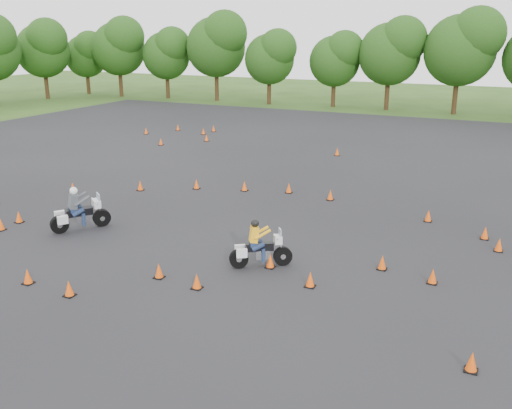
{
  "coord_description": "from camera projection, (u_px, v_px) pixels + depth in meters",
  "views": [
    {
      "loc": [
        8.46,
        -14.08,
        7.34
      ],
      "look_at": [
        0.0,
        4.0,
        1.2
      ],
      "focal_mm": 40.0,
      "sensor_mm": 36.0,
      "label": 1
    }
  ],
  "objects": [
    {
      "name": "rider_grey",
      "position": [
        79.0,
        208.0,
        21.59
      ],
      "size": [
        1.86,
        2.27,
        1.76
      ],
      "primitive_type": null,
      "rotation": [
        0.0,
        0.0,
        0.97
      ],
      "color": "#464A4E",
      "rests_on": "ground"
    },
    {
      "name": "asphalt_pad",
      "position": [
        277.0,
        220.0,
        22.97
      ],
      "size": [
        62.0,
        62.0,
        0.0
      ],
      "primitive_type": "plane",
      "color": "black",
      "rests_on": "ground"
    },
    {
      "name": "rider_yellow",
      "position": [
        261.0,
        244.0,
        18.19
      ],
      "size": [
        2.05,
        1.67,
        1.58
      ],
      "primitive_type": null,
      "rotation": [
        0.0,
        0.0,
        0.6
      ],
      "color": "#FFB216",
      "rests_on": "ground"
    },
    {
      "name": "traffic_cones",
      "position": [
        264.0,
        221.0,
        22.15
      ],
      "size": [
        33.44,
        33.12,
        0.45
      ],
      "color": "#F8520A",
      "rests_on": "asphalt_pad"
    },
    {
      "name": "ground",
      "position": [
        202.0,
        275.0,
        17.78
      ],
      "size": [
        140.0,
        140.0,
        0.0
      ],
      "primitive_type": "plane",
      "color": "#2D5119",
      "rests_on": "ground"
    },
    {
      "name": "treeline",
      "position": [
        464.0,
        65.0,
        45.36
      ],
      "size": [
        87.04,
        31.98,
        10.99
      ],
      "color": "#1F4413",
      "rests_on": "ground"
    }
  ]
}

